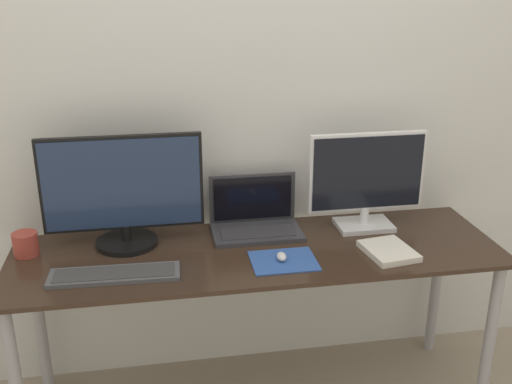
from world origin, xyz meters
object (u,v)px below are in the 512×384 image
object	(u,v)px
monitor_right	(367,180)
laptop	(255,218)
mouse	(282,257)
mug	(26,244)
keyboard	(115,275)
book	(389,251)
monitor_left	(123,192)

from	to	relation	value
monitor_right	laptop	xyz separation A→B (m)	(-0.45, 0.04, -0.15)
laptop	mouse	distance (m)	0.30
mouse	mug	bearing A→B (deg)	166.89
keyboard	mouse	world-z (taller)	mouse
monitor_right	keyboard	bearing A→B (deg)	-165.25
book	mug	size ratio (longest dim) A/B	2.43
monitor_right	keyboard	size ratio (longest dim) A/B	1.05
monitor_right	mouse	world-z (taller)	monitor_right
laptop	book	world-z (taller)	laptop
monitor_right	laptop	world-z (taller)	monitor_right
laptop	keyboard	bearing A→B (deg)	-150.97
monitor_left	keyboard	size ratio (longest dim) A/B	1.33
mouse	mug	size ratio (longest dim) A/B	0.61
monitor_right	mouse	bearing A→B (deg)	-148.42
monitor_left	mouse	bearing A→B (deg)	-23.72
mug	laptop	bearing A→B (deg)	4.66
keyboard	mouse	distance (m)	0.60
laptop	book	distance (m)	0.55
laptop	mug	size ratio (longest dim) A/B	3.83
monitor_right	book	distance (m)	0.33
keyboard	monitor_right	bearing A→B (deg)	14.75
monitor_left	mug	size ratio (longest dim) A/B	6.49
laptop	mouse	xyz separation A→B (m)	(0.05, -0.29, -0.04)
monitor_right	mouse	size ratio (longest dim) A/B	8.42
book	mouse	bearing A→B (deg)	178.71
book	mug	world-z (taller)	mug
monitor_left	mug	distance (m)	0.41
monitor_left	keyboard	distance (m)	0.34
mug	book	bearing A→B (deg)	-9.57
keyboard	book	size ratio (longest dim) A/B	2.01
monitor_left	monitor_right	distance (m)	0.97
mouse	laptop	bearing A→B (deg)	99.52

